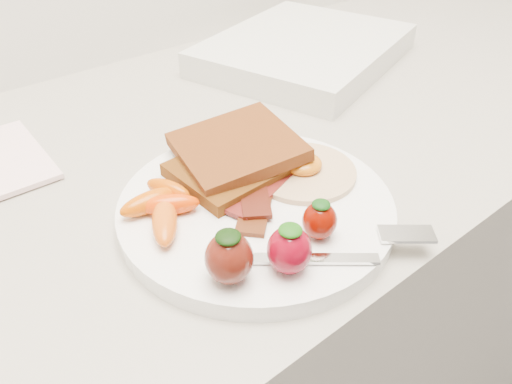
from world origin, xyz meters
TOP-DOWN VIEW (x-y plane):
  - counter at (0.00, 1.70)m, footprint 2.00×0.60m
  - plate at (-0.03, 1.55)m, footprint 0.27×0.27m
  - toast_lower at (-0.03, 1.60)m, footprint 0.10×0.10m
  - toast_upper at (-0.00, 1.61)m, footprint 0.14×0.14m
  - fried_egg at (0.04, 1.55)m, footprint 0.13×0.13m
  - bacon_strips at (-0.02, 1.56)m, footprint 0.12×0.12m
  - baby_carrots at (-0.11, 1.59)m, footprint 0.07×0.10m
  - strawberries at (-0.08, 1.47)m, footprint 0.13×0.06m
  - fork at (-0.01, 1.44)m, footprint 0.16×0.10m
  - appliance at (0.28, 1.81)m, footprint 0.39×0.35m

SIDE VIEW (x-z plane):
  - counter at x=0.00m, z-range 0.00..0.90m
  - plate at x=-0.03m, z-range 0.90..0.92m
  - appliance at x=0.28m, z-range 0.90..0.94m
  - fork at x=-0.01m, z-range 0.92..0.92m
  - bacon_strips at x=-0.02m, z-range 0.92..0.93m
  - fried_egg at x=0.04m, z-range 0.91..0.93m
  - toast_lower at x=-0.03m, z-range 0.92..0.93m
  - baby_carrots at x=-0.11m, z-range 0.92..0.94m
  - toast_upper at x=0.00m, z-range 0.93..0.95m
  - strawberries at x=-0.08m, z-range 0.92..0.96m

